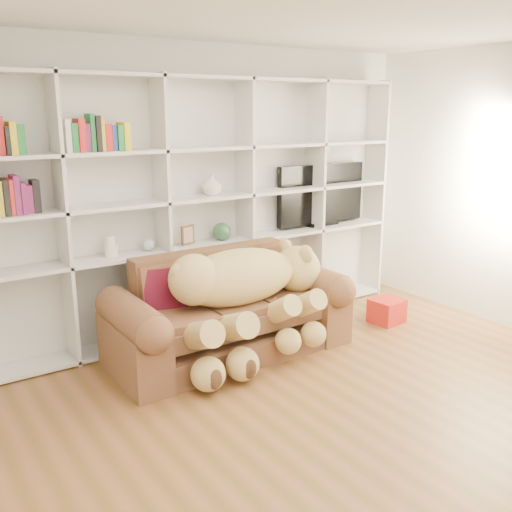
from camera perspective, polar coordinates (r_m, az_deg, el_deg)
floor at (r=4.06m, az=12.08°, el=-17.06°), size 5.00×5.00×0.00m
wall_back at (r=5.53m, az=-6.13°, el=6.62°), size 5.00×0.02×2.70m
bookshelf at (r=5.30m, az=-7.72°, el=5.76°), size 4.43×0.35×2.40m
sofa at (r=5.03m, az=-2.79°, el=-6.08°), size 2.10×0.90×0.88m
teddy_bear at (r=4.83m, az=-1.11°, el=-3.36°), size 1.63×0.88×0.95m
throw_pillow at (r=4.83m, az=-9.07°, el=-3.40°), size 0.41×0.29×0.39m
gift_box at (r=5.94m, az=12.94°, el=-5.36°), size 0.33×0.31×0.24m
tv at (r=6.25m, az=6.51°, el=6.06°), size 1.12×0.18×0.66m
picture_frame at (r=5.34m, az=-6.85°, el=2.12°), size 0.15×0.06×0.18m
green_vase at (r=5.51m, az=-3.43°, el=2.45°), size 0.17×0.17×0.17m
figurine_tall at (r=5.05m, az=-14.45°, el=0.94°), size 0.11×0.11×0.18m
figurine_short at (r=5.07m, az=-13.97°, el=0.58°), size 0.08×0.08×0.10m
snow_globe at (r=5.18m, az=-10.69°, el=1.12°), size 0.11×0.11×0.11m
shelf_vase at (r=5.38m, az=-4.47°, el=7.12°), size 0.24×0.24×0.20m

